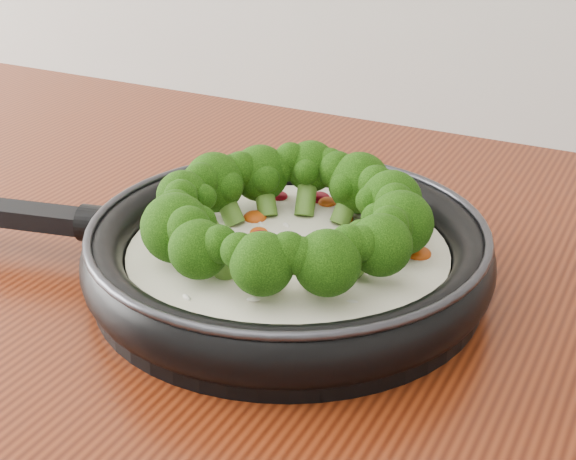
% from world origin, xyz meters
% --- Properties ---
extents(skillet, '(0.53, 0.39, 0.09)m').
position_xyz_m(skillet, '(0.09, 1.07, 0.94)').
color(skillet, black).
rests_on(skillet, counter).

